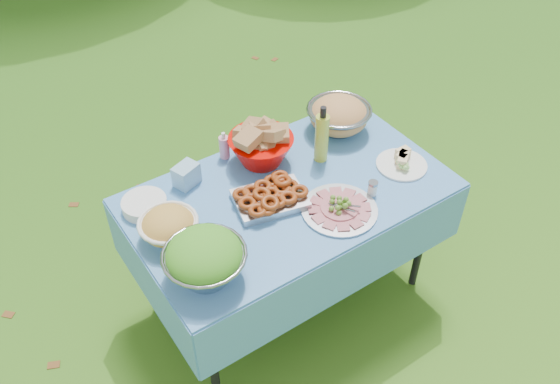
{
  "coord_description": "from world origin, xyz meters",
  "views": [
    {
      "loc": [
        -1.16,
        -1.64,
        2.6
      ],
      "look_at": [
        -0.05,
        0.0,
        0.78
      ],
      "focal_mm": 38.0,
      "sensor_mm": 36.0,
      "label": 1
    }
  ],
  "objects_px": {
    "salad_bowl": "(205,259)",
    "charcuterie_platter": "(340,204)",
    "bread_bowl": "(261,144)",
    "oil_bottle": "(322,134)",
    "plate_stack": "(144,205)",
    "pasta_bowl_steel": "(339,115)",
    "picnic_table": "(288,247)"
  },
  "relations": [
    {
      "from": "salad_bowl",
      "to": "bread_bowl",
      "type": "xyz_separation_m",
      "value": [
        0.57,
        0.49,
        -0.0
      ]
    },
    {
      "from": "salad_bowl",
      "to": "pasta_bowl_steel",
      "type": "bearing_deg",
      "value": 24.95
    },
    {
      "from": "pasta_bowl_steel",
      "to": "oil_bottle",
      "type": "height_order",
      "value": "oil_bottle"
    },
    {
      "from": "salad_bowl",
      "to": "charcuterie_platter",
      "type": "xyz_separation_m",
      "value": [
        0.67,
        -0.0,
        -0.07
      ]
    },
    {
      "from": "salad_bowl",
      "to": "charcuterie_platter",
      "type": "relative_size",
      "value": 0.96
    },
    {
      "from": "pasta_bowl_steel",
      "to": "oil_bottle",
      "type": "relative_size",
      "value": 1.09
    },
    {
      "from": "bread_bowl",
      "to": "charcuterie_platter",
      "type": "height_order",
      "value": "bread_bowl"
    },
    {
      "from": "pasta_bowl_steel",
      "to": "salad_bowl",
      "type": "bearing_deg",
      "value": -155.05
    },
    {
      "from": "pasta_bowl_steel",
      "to": "charcuterie_platter",
      "type": "xyz_separation_m",
      "value": [
        -0.37,
        -0.49,
        -0.05
      ]
    },
    {
      "from": "bread_bowl",
      "to": "charcuterie_platter",
      "type": "bearing_deg",
      "value": -78.72
    },
    {
      "from": "plate_stack",
      "to": "pasta_bowl_steel",
      "type": "distance_m",
      "value": 1.08
    },
    {
      "from": "plate_stack",
      "to": "pasta_bowl_steel",
      "type": "xyz_separation_m",
      "value": [
        1.08,
        -0.01,
        0.06
      ]
    },
    {
      "from": "plate_stack",
      "to": "oil_bottle",
      "type": "bearing_deg",
      "value": -10.29
    },
    {
      "from": "bread_bowl",
      "to": "oil_bottle",
      "type": "height_order",
      "value": "oil_bottle"
    },
    {
      "from": "pasta_bowl_steel",
      "to": "charcuterie_platter",
      "type": "relative_size",
      "value": 0.96
    },
    {
      "from": "bread_bowl",
      "to": "charcuterie_platter",
      "type": "xyz_separation_m",
      "value": [
        0.1,
        -0.49,
        -0.07
      ]
    },
    {
      "from": "bread_bowl",
      "to": "picnic_table",
      "type": "bearing_deg",
      "value": -93.13
    },
    {
      "from": "picnic_table",
      "to": "oil_bottle",
      "type": "bearing_deg",
      "value": 22.78
    },
    {
      "from": "salad_bowl",
      "to": "charcuterie_platter",
      "type": "distance_m",
      "value": 0.67
    },
    {
      "from": "pasta_bowl_steel",
      "to": "plate_stack",
      "type": "bearing_deg",
      "value": 179.46
    },
    {
      "from": "salad_bowl",
      "to": "plate_stack",
      "type": "relative_size",
      "value": 1.63
    },
    {
      "from": "pasta_bowl_steel",
      "to": "charcuterie_platter",
      "type": "height_order",
      "value": "pasta_bowl_steel"
    },
    {
      "from": "oil_bottle",
      "to": "plate_stack",
      "type": "bearing_deg",
      "value": 169.71
    },
    {
      "from": "charcuterie_platter",
      "to": "oil_bottle",
      "type": "xyz_separation_m",
      "value": [
        0.15,
        0.34,
        0.11
      ]
    },
    {
      "from": "picnic_table",
      "to": "plate_stack",
      "type": "bearing_deg",
      "value": 155.97
    },
    {
      "from": "salad_bowl",
      "to": "bread_bowl",
      "type": "height_order",
      "value": "salad_bowl"
    },
    {
      "from": "picnic_table",
      "to": "charcuterie_platter",
      "type": "height_order",
      "value": "charcuterie_platter"
    },
    {
      "from": "bread_bowl",
      "to": "oil_bottle",
      "type": "xyz_separation_m",
      "value": [
        0.25,
        -0.15,
        0.05
      ]
    },
    {
      "from": "charcuterie_platter",
      "to": "plate_stack",
      "type": "bearing_deg",
      "value": 145.02
    },
    {
      "from": "pasta_bowl_steel",
      "to": "charcuterie_platter",
      "type": "bearing_deg",
      "value": -127.52
    },
    {
      "from": "plate_stack",
      "to": "charcuterie_platter",
      "type": "height_order",
      "value": "charcuterie_platter"
    },
    {
      "from": "salad_bowl",
      "to": "charcuterie_platter",
      "type": "height_order",
      "value": "salad_bowl"
    }
  ]
}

